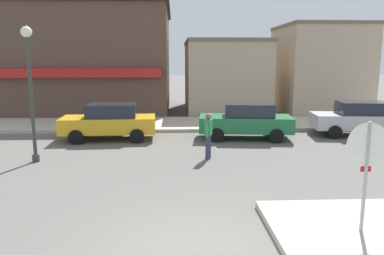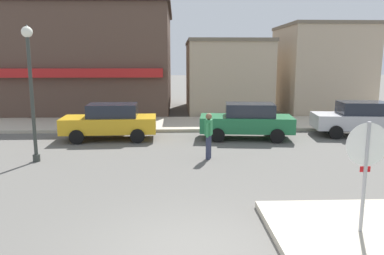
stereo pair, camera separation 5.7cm
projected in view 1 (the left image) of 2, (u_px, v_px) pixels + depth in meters
The scene contains 10 objects.
kerb_far at pixel (182, 124), 19.88m from camera, with size 80.00×4.00×0.15m, color #B7AD99.
stop_sign at pixel (366, 163), 7.04m from camera, with size 0.82×0.07×2.30m.
lamp_post at pixel (29, 74), 12.25m from camera, with size 0.36×0.36×4.54m.
parked_car_nearest at pixel (110, 121), 16.18m from camera, with size 4.07×2.02×1.56m.
parked_car_second at pixel (246, 120), 16.39m from camera, with size 4.16×2.20×1.56m.
parked_car_third at pixel (359, 118), 17.03m from camera, with size 4.17×2.22×1.56m.
pedestrian_crossing_near at pixel (208, 134), 13.00m from camera, with size 0.31×0.55×1.61m.
building_corner_shop at pixel (86, 60), 25.82m from camera, with size 11.62×10.43×6.87m.
building_storefront_left_near at pixel (224, 76), 25.55m from camera, with size 5.18×7.87×4.69m.
building_storefront_left_mid at pixel (319, 69), 24.63m from camera, with size 5.18×5.83×5.66m.
Camera 1 is at (-0.36, -6.10, 3.42)m, focal length 35.00 mm.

